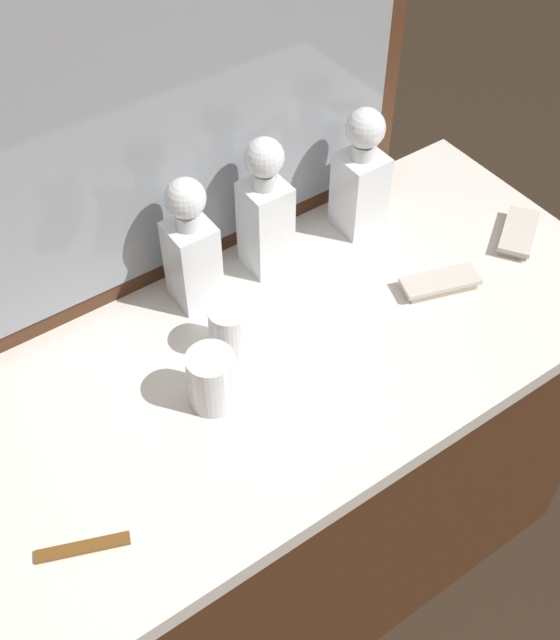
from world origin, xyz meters
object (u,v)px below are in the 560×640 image
(crystal_decanter_front, at_px, (265,218))
(crystal_decanter_far_right, at_px, (192,254))
(crystal_tumbler_left, at_px, (212,381))
(crystal_tumbler_right, at_px, (230,332))
(tortoiseshell_comb, at_px, (83,547))
(silver_brush_right, at_px, (518,234))
(silver_brush_front, at_px, (440,283))
(crystal_decanter_right, at_px, (360,182))

(crystal_decanter_front, height_order, crystal_decanter_far_right, crystal_decanter_front)
(crystal_decanter_far_right, height_order, crystal_tumbler_left, crystal_decanter_far_right)
(crystal_tumbler_right, distance_m, tortoiseshell_comb, 0.43)
(crystal_decanter_far_right, height_order, tortoiseshell_comb, crystal_decanter_far_right)
(crystal_decanter_front, distance_m, silver_brush_right, 0.52)
(crystal_decanter_far_right, bearing_deg, crystal_tumbler_left, -114.02)
(crystal_tumbler_left, xyz_separation_m, tortoiseshell_comb, (-0.30, -0.12, -0.05))
(silver_brush_front, bearing_deg, crystal_tumbler_left, 177.45)
(crystal_decanter_front, bearing_deg, crystal_tumbler_left, -139.17)
(crystal_decanter_right, bearing_deg, silver_brush_front, -86.86)
(silver_brush_front, distance_m, tortoiseshell_comb, 0.79)
(crystal_decanter_front, bearing_deg, crystal_tumbler_right, -140.08)
(crystal_decanter_right, distance_m, crystal_tumbler_left, 0.52)
(silver_brush_front, bearing_deg, tortoiseshell_comb, -172.95)
(crystal_decanter_front, bearing_deg, crystal_decanter_right, -3.13)
(crystal_decanter_right, distance_m, crystal_decanter_far_right, 0.38)
(crystal_decanter_right, bearing_deg, silver_brush_right, -42.76)
(crystal_decanter_right, relative_size, crystal_tumbler_right, 2.70)
(crystal_decanter_front, distance_m, silver_brush_front, 0.35)
(silver_brush_right, bearing_deg, tortoiseshell_comb, -173.75)
(crystal_decanter_right, relative_size, tortoiseshell_comb, 2.01)
(tortoiseshell_comb, bearing_deg, crystal_tumbler_right, 27.24)
(silver_brush_right, bearing_deg, crystal_tumbler_left, 179.34)
(crystal_tumbler_right, height_order, silver_brush_right, crystal_tumbler_right)
(crystal_tumbler_left, height_order, tortoiseshell_comb, crystal_tumbler_left)
(silver_brush_right, bearing_deg, crystal_decanter_front, 152.96)
(crystal_tumbler_right, xyz_separation_m, crystal_tumbler_left, (-0.08, -0.08, 0.00))
(silver_brush_front, bearing_deg, crystal_decanter_right, 93.14)
(crystal_decanter_front, height_order, silver_brush_front, crystal_decanter_front)
(crystal_tumbler_right, bearing_deg, silver_brush_right, -7.75)
(crystal_decanter_right, height_order, crystal_tumbler_left, crystal_decanter_right)
(crystal_tumbler_right, bearing_deg, crystal_decanter_front, 39.92)
(crystal_decanter_front, xyz_separation_m, silver_brush_front, (0.23, -0.25, -0.10))
(crystal_decanter_right, relative_size, crystal_tumbler_left, 2.46)
(crystal_decanter_far_right, xyz_separation_m, crystal_tumbler_left, (-0.10, -0.22, -0.06))
(crystal_decanter_front, height_order, crystal_tumbler_left, crystal_decanter_front)
(crystal_tumbler_left, bearing_deg, tortoiseshell_comb, -158.20)
(crystal_tumbler_right, height_order, crystal_tumbler_left, crystal_tumbler_left)
(crystal_decanter_far_right, bearing_deg, silver_brush_front, -32.16)
(crystal_tumbler_left, height_order, silver_brush_right, crystal_tumbler_left)
(tortoiseshell_comb, bearing_deg, silver_brush_front, 7.05)
(crystal_tumbler_left, bearing_deg, crystal_decanter_far_right, 65.98)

